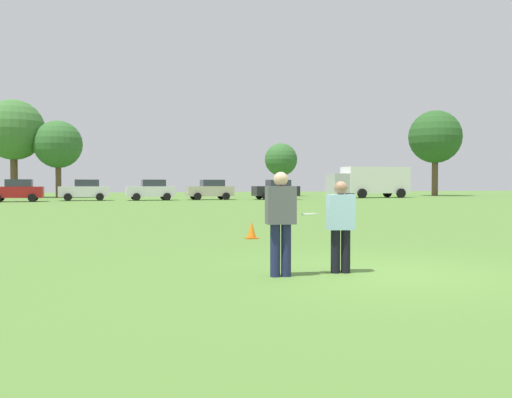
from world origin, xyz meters
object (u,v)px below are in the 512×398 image
box_truck (370,181)px  parked_car_center (85,190)px  player_defender (341,222)px  traffic_cone (252,230)px  parked_car_mid_right (151,190)px  parked_car_far_right (276,189)px  player_thrower (281,218)px  frisbee (310,214)px  parked_car_near_right (210,190)px  parked_car_mid_left (17,190)px

box_truck → parked_car_center: bearing=-177.3°
player_defender → traffic_cone: player_defender is taller
parked_car_mid_right → parked_car_far_right: same height
parked_car_far_right → player_thrower: bearing=-109.0°
player_defender → parked_car_mid_right: (1.59, 41.57, 0.06)m
frisbee → parked_car_mid_right: size_ratio=0.06×
traffic_cone → box_truck: box_truck is taller
frisbee → parked_car_center: 42.55m
player_thrower → frisbee: 0.53m
player_defender → traffic_cone: (0.25, 6.08, -0.64)m
traffic_cone → parked_car_mid_right: parked_car_mid_right is taller
parked_car_center → box_truck: bearing=2.7°
parked_car_mid_right → parked_car_near_right: 5.36m
player_thrower → frisbee: bearing=5.3°
frisbee → parked_car_mid_right: parked_car_mid_right is taller
frisbee → parked_car_center: (-3.46, 42.41, -0.08)m
traffic_cone → parked_car_near_right: (6.69, 35.72, 0.69)m
parked_car_mid_left → parked_car_near_right: 16.27m
player_thrower → player_defender: 1.09m
player_thrower → frisbee: size_ratio=6.25×
player_defender → frisbee: bearing=-179.3°
frisbee → parked_car_mid_right: (2.15, 41.58, -0.08)m
frisbee → traffic_cone: size_ratio=0.56×
parked_car_near_right → box_truck: size_ratio=0.49×
parked_car_center → parked_car_mid_right: same height
parked_car_center → parked_car_near_right: 10.98m
parked_car_mid_left → box_truck: bearing=5.0°
frisbee → parked_car_mid_left: parked_car_mid_left is taller
parked_car_mid_left → box_truck: (33.50, 2.91, 0.83)m
parked_car_mid_right → box_truck: 22.73m
traffic_cone → parked_car_far_right: parked_car_far_right is taller
traffic_cone → parked_car_mid_left: (-9.55, 34.76, 0.69)m
player_thrower → parked_car_mid_left: 41.71m
frisbee → parked_car_far_right: parked_car_far_right is taller
player_defender → parked_car_mid_right: bearing=87.8°
parked_car_near_right → player_defender: bearing=-99.4°
parked_car_mid_right → box_truck: (22.61, 2.18, 0.83)m
frisbee → box_truck: 50.28m
player_thrower → parked_car_center: bearing=94.0°
player_thrower → parked_car_mid_right: bearing=86.3°
parked_car_near_right → traffic_cone: bearing=-100.6°
player_defender → parked_car_mid_right: 41.60m
player_defender → parked_car_far_right: 43.08m
traffic_cone → parked_car_mid_left: 36.05m
traffic_cone → parked_car_near_right: parked_car_near_right is taller
parked_car_far_right → box_truck: box_truck is taller
parked_car_center → parked_car_near_right: (10.97, -0.60, 0.00)m
player_defender → box_truck: 50.00m
traffic_cone → parked_car_far_right: size_ratio=0.11×
parked_car_far_right → parked_car_near_right: bearing=173.0°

